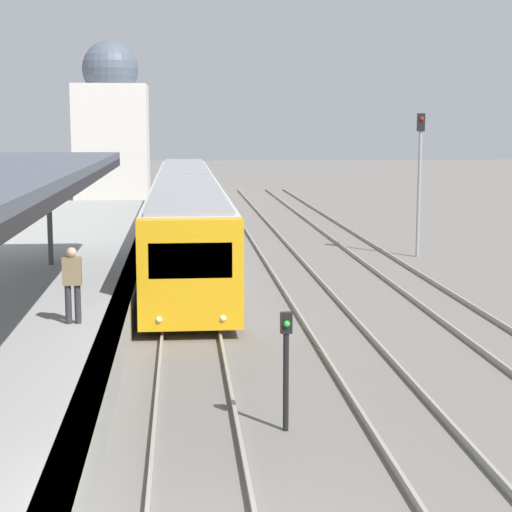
{
  "coord_description": "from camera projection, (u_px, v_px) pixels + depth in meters",
  "views": [
    {
      "loc": [
        -0.21,
        -9.22,
        5.25
      ],
      "look_at": [
        1.86,
        14.21,
        1.65
      ],
      "focal_mm": 60.0,
      "sensor_mm": 36.0,
      "label": 1
    }
  ],
  "objects": [
    {
      "name": "train_near",
      "position": [
        186.0,
        206.0,
        37.9
      ],
      "size": [
        2.62,
        34.93,
        3.11
      ],
      "color": "gold",
      "rests_on": "ground_plane"
    },
    {
      "name": "signal_mast_far",
      "position": [
        420.0,
        169.0,
        33.94
      ],
      "size": [
        0.28,
        0.29,
        5.71
      ],
      "color": "gray",
      "rests_on": "ground_plane"
    },
    {
      "name": "person_on_platform",
      "position": [
        72.0,
        280.0,
        18.3
      ],
      "size": [
        0.4,
        0.22,
        1.66
      ],
      "color": "#2D2D33",
      "rests_on": "station_platform"
    },
    {
      "name": "signal_post_near",
      "position": [
        286.0,
        359.0,
        14.65
      ],
      "size": [
        0.2,
        0.21,
        2.1
      ],
      "color": "black",
      "rests_on": "ground_plane"
    },
    {
      "name": "distant_domed_building",
      "position": [
        112.0,
        125.0,
        62.14
      ],
      "size": [
        5.24,
        5.24,
        11.28
      ],
      "color": "silver",
      "rests_on": "ground_plane"
    }
  ]
}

